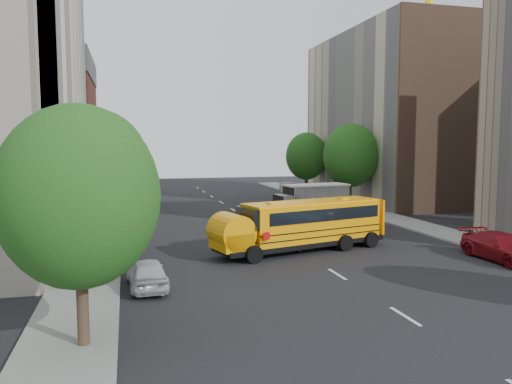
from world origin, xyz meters
name	(u,v)px	position (x,y,z in m)	size (l,w,h in m)	color
ground	(285,242)	(0.00, 0.00, 0.00)	(120.00, 120.00, 0.00)	black
sidewalk_left	(99,236)	(-11.50, 5.00, 0.06)	(3.00, 80.00, 0.12)	slate
sidewalk_right	(405,222)	(11.50, 5.00, 0.06)	(3.00, 80.00, 0.12)	slate
lane_markings	(248,219)	(0.00, 10.00, 0.01)	(0.15, 64.00, 0.01)	silver
building_left_redbrick	(45,141)	(-18.00, 28.00, 6.50)	(10.00, 15.00, 13.00)	maroon
building_right_far	(386,118)	(18.00, 20.00, 9.00)	(10.00, 22.00, 18.00)	#C4B498
building_right_sidewall	(449,112)	(18.00, 9.00, 9.00)	(10.10, 0.30, 18.00)	brown
tower_crane	(444,0)	(30.25, 28.00, 24.48)	(28.50, 1.20, 35.75)	yellow
street_tree_0	(79,197)	(-11.00, -14.00, 4.64)	(4.80, 4.80, 7.41)	#38281C
street_tree_1	(97,169)	(-11.00, -4.00, 4.95)	(5.12, 5.12, 7.90)	#38281C
street_tree_2	(109,160)	(-11.00, 14.00, 4.83)	(4.99, 4.99, 7.71)	#38281C
street_tree_4	(351,155)	(11.00, 14.00, 5.08)	(5.25, 5.25, 8.10)	#38281C
street_tree_5	(306,156)	(11.00, 26.00, 4.70)	(4.86, 4.86, 7.51)	#38281C
school_bus	(301,223)	(0.05, -2.69, 1.65)	(10.70, 5.05, 2.95)	black
safari_truck	(311,200)	(5.17, 9.00, 1.51)	(6.91, 3.28, 2.85)	black
parked_car_0	(147,273)	(-8.86, -8.05, 0.67)	(1.57, 3.90, 1.33)	#B5B4BC
parked_car_1	(139,221)	(-8.80, 7.17, 0.64)	(1.36, 3.89, 1.28)	silver
parked_car_3	(502,247)	(9.60, -7.62, 0.73)	(2.04, 5.02, 1.46)	maroon
parked_car_5	(290,189)	(9.60, 27.71, 0.74)	(1.56, 4.47, 1.47)	#9A9995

